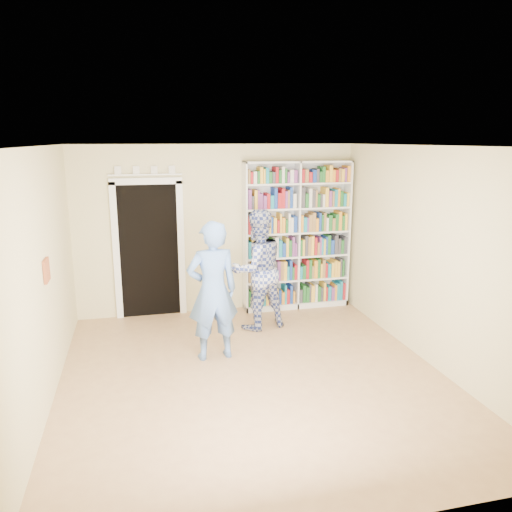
{
  "coord_description": "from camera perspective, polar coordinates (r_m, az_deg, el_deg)",
  "views": [
    {
      "loc": [
        -1.25,
        -5.35,
        2.77
      ],
      "look_at": [
        0.25,
        0.9,
        1.26
      ],
      "focal_mm": 35.0,
      "sensor_mm": 36.0,
      "label": 1
    }
  ],
  "objects": [
    {
      "name": "man_blue",
      "position": [
        6.34,
        -4.97,
        -4.0
      ],
      "size": [
        0.7,
        0.49,
        1.8
      ],
      "primitive_type": "imported",
      "rotation": [
        0.0,
        0.0,
        3.24
      ],
      "color": "#5980C6",
      "rests_on": "floor"
    },
    {
      "name": "doorway",
      "position": [
        7.99,
        -12.15,
        1.41
      ],
      "size": [
        1.1,
        0.08,
        2.43
      ],
      "color": "black",
      "rests_on": "floor"
    },
    {
      "name": "wall_back",
      "position": [
        8.07,
        -4.39,
        3.02
      ],
      "size": [
        4.5,
        0.0,
        4.5
      ],
      "primitive_type": "plane",
      "rotation": [
        1.57,
        0.0,
        0.0
      ],
      "color": "beige",
      "rests_on": "floor"
    },
    {
      "name": "wall_art",
      "position": [
        5.8,
        -22.83,
        -1.52
      ],
      "size": [
        0.03,
        0.25,
        0.25
      ],
      "primitive_type": "cube",
      "color": "maroon",
      "rests_on": "wall_left"
    },
    {
      "name": "bookshelf",
      "position": [
        8.24,
        4.66,
        2.39
      ],
      "size": [
        1.77,
        0.33,
        2.44
      ],
      "rotation": [
        0.0,
        0.0,
        -0.22
      ],
      "color": "white",
      "rests_on": "floor"
    },
    {
      "name": "wall_right",
      "position": [
        6.55,
        19.21,
        -0.08
      ],
      "size": [
        0.0,
        5.0,
        5.0
      ],
      "primitive_type": "plane",
      "rotation": [
        1.57,
        0.0,
        -1.57
      ],
      "color": "beige",
      "rests_on": "floor"
    },
    {
      "name": "floor",
      "position": [
        6.15,
        -0.32,
        -13.57
      ],
      "size": [
        5.0,
        5.0,
        0.0
      ],
      "primitive_type": "plane",
      "color": "#A0734D",
      "rests_on": "ground"
    },
    {
      "name": "wall_left",
      "position": [
        5.62,
        -23.29,
        -2.53
      ],
      "size": [
        0.0,
        5.0,
        5.0
      ],
      "primitive_type": "plane",
      "rotation": [
        1.57,
        0.0,
        1.57
      ],
      "color": "beige",
      "rests_on": "floor"
    },
    {
      "name": "man_plaid",
      "position": [
        7.35,
        0.12,
        -1.58
      ],
      "size": [
        1.01,
        0.87,
        1.79
      ],
      "primitive_type": "imported",
      "rotation": [
        0.0,
        0.0,
        3.4
      ],
      "color": "navy",
      "rests_on": "floor"
    },
    {
      "name": "paper_sheet",
      "position": [
        7.16,
        1.11,
        -0.44
      ],
      "size": [
        0.21,
        0.1,
        0.32
      ],
      "primitive_type": "cube",
      "rotation": [
        0.0,
        0.0,
        0.44
      ],
      "color": "white",
      "rests_on": "man_plaid"
    },
    {
      "name": "ceiling",
      "position": [
        5.49,
        -0.36,
        12.47
      ],
      "size": [
        5.0,
        5.0,
        0.0
      ],
      "primitive_type": "plane",
      "rotation": [
        3.14,
        0.0,
        0.0
      ],
      "color": "white",
      "rests_on": "wall_back"
    }
  ]
}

